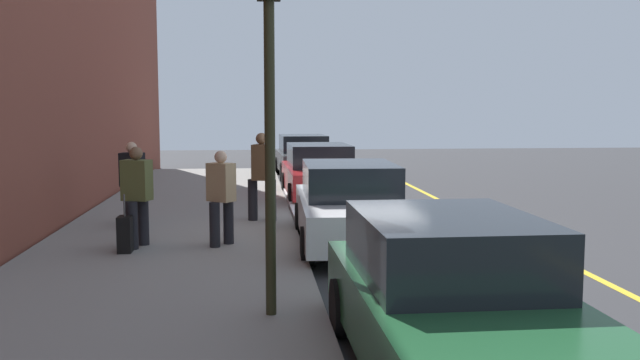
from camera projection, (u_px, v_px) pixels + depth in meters
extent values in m
plane|color=#333335|center=(351.00, 240.00, 12.95)|extent=(56.00, 56.00, 0.00)
cube|color=gray|center=(174.00, 240.00, 12.62)|extent=(28.00, 4.60, 0.15)
cube|color=gold|center=(514.00, 237.00, 13.26)|extent=(28.00, 0.14, 0.01)
cube|color=white|center=(299.00, 203.00, 17.21)|extent=(5.54, 0.56, 0.22)
cylinder|color=black|center=(332.00, 171.00, 23.47)|extent=(0.65, 0.24, 0.64)
cylinder|color=black|center=(283.00, 172.00, 23.25)|extent=(0.65, 0.24, 0.64)
cylinder|color=black|center=(322.00, 165.00, 26.10)|extent=(0.65, 0.24, 0.64)
cylinder|color=black|center=(278.00, 165.00, 25.89)|extent=(0.65, 0.24, 0.64)
cube|color=#383A3D|center=(304.00, 161.00, 24.65)|extent=(4.37, 1.93, 0.64)
cube|color=black|center=(303.00, 143.00, 24.79)|extent=(2.29, 1.67, 0.60)
cylinder|color=black|center=(359.00, 195.00, 17.19)|extent=(0.64, 0.23, 0.64)
cylinder|color=black|center=(293.00, 196.00, 17.00)|extent=(0.64, 0.23, 0.64)
cylinder|color=black|center=(343.00, 183.00, 19.97)|extent=(0.64, 0.23, 0.64)
cylinder|color=black|center=(286.00, 183.00, 19.78)|extent=(0.64, 0.23, 0.64)
cube|color=maroon|center=(320.00, 179.00, 18.46)|extent=(4.55, 1.87, 0.64)
cube|color=black|center=(319.00, 155.00, 18.61)|extent=(2.38, 1.63, 0.60)
cylinder|color=black|center=(412.00, 245.00, 10.93)|extent=(0.65, 0.24, 0.64)
cylinder|color=black|center=(307.00, 246.00, 10.82)|extent=(0.65, 0.24, 0.64)
cylinder|color=black|center=(385.00, 218.00, 13.60)|extent=(0.65, 0.24, 0.64)
cylinder|color=black|center=(301.00, 219.00, 13.49)|extent=(0.65, 0.24, 0.64)
cube|color=white|center=(351.00, 216.00, 12.18)|extent=(4.39, 1.93, 0.64)
cube|color=black|center=(350.00, 180.00, 12.33)|extent=(2.30, 1.67, 0.60)
cylinder|color=black|center=(490.00, 303.00, 7.68)|extent=(0.64, 0.23, 0.64)
cylinder|color=black|center=(342.00, 308.00, 7.51)|extent=(0.64, 0.23, 0.64)
cube|color=#1E512D|center=(452.00, 317.00, 6.29)|extent=(4.19, 1.84, 0.64)
cube|color=black|center=(447.00, 246.00, 6.43)|extent=(2.18, 1.62, 0.60)
cylinder|color=black|center=(253.00, 200.00, 14.33)|extent=(0.20, 0.20, 0.86)
cylinder|color=black|center=(271.00, 200.00, 14.25)|extent=(0.20, 0.20, 0.86)
cube|color=brown|center=(262.00, 162.00, 14.20)|extent=(0.57, 0.44, 0.73)
sphere|color=brown|center=(261.00, 139.00, 14.15)|extent=(0.24, 0.24, 0.24)
cylinder|color=black|center=(130.00, 207.00, 13.61)|extent=(0.18, 0.18, 0.79)
cylinder|color=black|center=(137.00, 204.00, 13.97)|extent=(0.18, 0.18, 0.79)
cube|color=black|center=(132.00, 169.00, 13.71)|extent=(0.37, 0.50, 0.67)
sphere|color=#D8AD8C|center=(132.00, 147.00, 13.67)|extent=(0.22, 0.22, 0.22)
cylinder|color=black|center=(228.00, 222.00, 11.86)|extent=(0.18, 0.18, 0.77)
cylinder|color=black|center=(215.00, 225.00, 11.56)|extent=(0.18, 0.18, 0.77)
cube|color=tan|center=(221.00, 182.00, 11.64)|extent=(0.49, 0.52, 0.65)
sphere|color=#D8AD8C|center=(221.00, 157.00, 11.59)|extent=(0.21, 0.21, 0.21)
cylinder|color=black|center=(132.00, 225.00, 11.39)|extent=(0.19, 0.19, 0.80)
cylinder|color=black|center=(143.00, 222.00, 11.76)|extent=(0.19, 0.19, 0.80)
cube|color=brown|center=(137.00, 180.00, 11.50)|extent=(0.43, 0.53, 0.68)
sphere|color=brown|center=(136.00, 153.00, 11.45)|extent=(0.22, 0.22, 0.22)
cylinder|color=#2D2D19|center=(270.00, 161.00, 7.66)|extent=(0.12, 0.12, 3.53)
cube|color=black|center=(125.00, 234.00, 11.17)|extent=(0.34, 0.22, 0.60)
cylinder|color=#4C4C4C|center=(124.00, 205.00, 11.12)|extent=(0.03, 0.03, 0.36)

